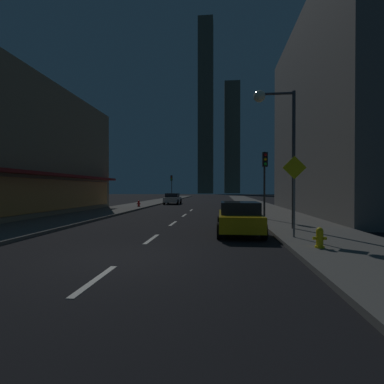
{
  "coord_description": "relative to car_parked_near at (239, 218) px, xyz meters",
  "views": [
    {
      "loc": [
        2.76,
        -8.08,
        2.03
      ],
      "look_at": [
        0.0,
        19.56,
        1.72
      ],
      "focal_mm": 26.81,
      "sensor_mm": 36.0,
      "label": 1
    }
  ],
  "objects": [
    {
      "name": "ground_plane",
      "position": [
        -3.6,
        27.13,
        -0.79
      ],
      "size": [
        78.0,
        136.0,
        0.1
      ],
      "primitive_type": "cube",
      "color": "black"
    },
    {
      "name": "sidewalk_right",
      "position": [
        3.4,
        27.13,
        -0.67
      ],
      "size": [
        4.0,
        76.0,
        0.15
      ],
      "primitive_type": "cube",
      "color": "#605E59",
      "rests_on": "ground"
    },
    {
      "name": "sidewalk_left",
      "position": [
        -10.6,
        27.13,
        -0.67
      ],
      "size": [
        4.0,
        76.0,
        0.15
      ],
      "primitive_type": "cube",
      "color": "#605E59",
      "rests_on": "ground"
    },
    {
      "name": "lane_marking_center",
      "position": [
        -3.6,
        3.53,
        -0.73
      ],
      "size": [
        0.16,
        23.0,
        0.01
      ],
      "color": "silver",
      "rests_on": "ground"
    },
    {
      "name": "building_apartment_right",
      "position": [
        10.9,
        11.13,
        7.2
      ],
      "size": [
        11.0,
        20.0,
        15.88
      ],
      "primitive_type": "cube",
      "color": "slate",
      "rests_on": "ground"
    },
    {
      "name": "skyscraper_distant_tall",
      "position": [
        -7.41,
        114.68,
        37.6
      ],
      "size": [
        6.56,
        8.34,
        76.68
      ],
      "primitive_type": "cube",
      "color": "#484536",
      "rests_on": "ground"
    },
    {
      "name": "skyscraper_distant_mid",
      "position": [
        4.39,
        120.1,
        24.45
      ],
      "size": [
        6.93,
        8.33,
        50.39
      ],
      "primitive_type": "cube",
      "color": "#514D3D",
      "rests_on": "ground"
    },
    {
      "name": "car_parked_near",
      "position": [
        0.0,
        0.0,
        0.0
      ],
      "size": [
        1.98,
        4.24,
        1.45
      ],
      "color": "gold",
      "rests_on": "ground"
    },
    {
      "name": "car_parked_far",
      "position": [
        -7.2,
        24.7,
        0.0
      ],
      "size": [
        1.98,
        4.24,
        1.45
      ],
      "color": "silver",
      "rests_on": "ground"
    },
    {
      "name": "fire_hydrant_yellow_near",
      "position": [
        2.3,
        -3.51,
        -0.29
      ],
      "size": [
        0.42,
        0.3,
        0.65
      ],
      "color": "yellow",
      "rests_on": "sidewalk_right"
    },
    {
      "name": "fire_hydrant_far_left",
      "position": [
        -9.5,
        16.73,
        -0.29
      ],
      "size": [
        0.42,
        0.3,
        0.65
      ],
      "color": "red",
      "rests_on": "sidewalk_left"
    },
    {
      "name": "traffic_light_near_right",
      "position": [
        1.9,
        5.25,
        2.45
      ],
      "size": [
        0.32,
        0.48,
        4.2
      ],
      "color": "#2D2D2D",
      "rests_on": "sidewalk_right"
    },
    {
      "name": "traffic_light_far_left",
      "position": [
        -9.1,
        34.92,
        2.45
      ],
      "size": [
        0.32,
        0.48,
        4.2
      ],
      "color": "#2D2D2D",
      "rests_on": "sidewalk_left"
    },
    {
      "name": "street_lamp_right",
      "position": [
        1.78,
        1.01,
        4.33
      ],
      "size": [
        1.96,
        0.56,
        6.58
      ],
      "color": "#38383D",
      "rests_on": "sidewalk_right"
    },
    {
      "name": "pedestrian_crossing_sign",
      "position": [
        2.0,
        -1.53,
        1.28
      ],
      "size": [
        0.91,
        0.08,
        3.15
      ],
      "color": "slate",
      "rests_on": "sidewalk_right"
    }
  ]
}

